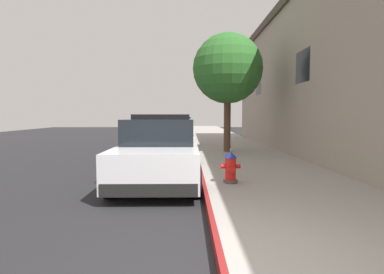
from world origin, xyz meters
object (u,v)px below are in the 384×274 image
object	(u,v)px
parked_car_silver_ahead	(176,131)
street_tree	(228,69)
police_cruiser	(161,151)
fire_hydrant	(231,167)

from	to	relation	value
parked_car_silver_ahead	street_tree	bearing A→B (deg)	-64.54
police_cruiser	street_tree	distance (m)	6.03
police_cruiser	fire_hydrant	bearing A→B (deg)	-33.33
police_cruiser	street_tree	bearing A→B (deg)	64.39
street_tree	police_cruiser	bearing A→B (deg)	-115.61
parked_car_silver_ahead	fire_hydrant	size ratio (longest dim) A/B	6.37
street_tree	fire_hydrant	bearing A→B (deg)	-96.42
parked_car_silver_ahead	street_tree	size ratio (longest dim) A/B	1.01
fire_hydrant	street_tree	world-z (taller)	street_tree
parked_car_silver_ahead	fire_hydrant	distance (m)	10.84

